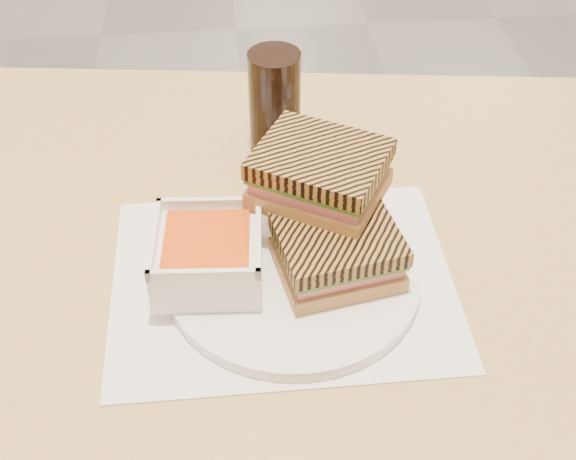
{
  "coord_description": "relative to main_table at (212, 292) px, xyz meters",
  "views": [
    {
      "loc": [
        -0.04,
        -2.56,
        1.34
      ],
      "look_at": [
        0.01,
        -2.0,
        0.82
      ],
      "focal_mm": 46.3,
      "sensor_mm": 36.0,
      "label": 1
    }
  ],
  "objects": [
    {
      "name": "main_table",
      "position": [
        0.0,
        0.0,
        0.0
      ],
      "size": [
        1.28,
        0.85,
        0.75
      ],
      "color": "tan",
      "rests_on": "ground"
    },
    {
      "name": "tray_liner",
      "position": [
        0.08,
        -0.1,
        0.11
      ],
      "size": [
        0.37,
        0.29,
        0.0
      ],
      "color": "white",
      "rests_on": "main_table"
    },
    {
      "name": "plate",
      "position": [
        0.09,
        -0.09,
        0.12
      ],
      "size": [
        0.28,
        0.28,
        0.01
      ],
      "color": "white",
      "rests_on": "tray_liner"
    },
    {
      "name": "soup_bowl",
      "position": [
        0.0,
        -0.09,
        0.16
      ],
      "size": [
        0.12,
        0.12,
        0.06
      ],
      "color": "white",
      "rests_on": "plate"
    },
    {
      "name": "panini_lower",
      "position": [
        0.14,
        -0.1,
        0.16
      ],
      "size": [
        0.14,
        0.12,
        0.06
      ],
      "color": "tan",
      "rests_on": "plate"
    },
    {
      "name": "panini_upper",
      "position": [
        0.13,
        -0.03,
        0.21
      ],
      "size": [
        0.17,
        0.16,
        0.06
      ],
      "color": "tan",
      "rests_on": "panini_lower"
    },
    {
      "name": "cola_glass",
      "position": [
        0.09,
        0.15,
        0.18
      ],
      "size": [
        0.07,
        0.07,
        0.14
      ],
      "color": "black",
      "rests_on": "main_table"
    }
  ]
}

